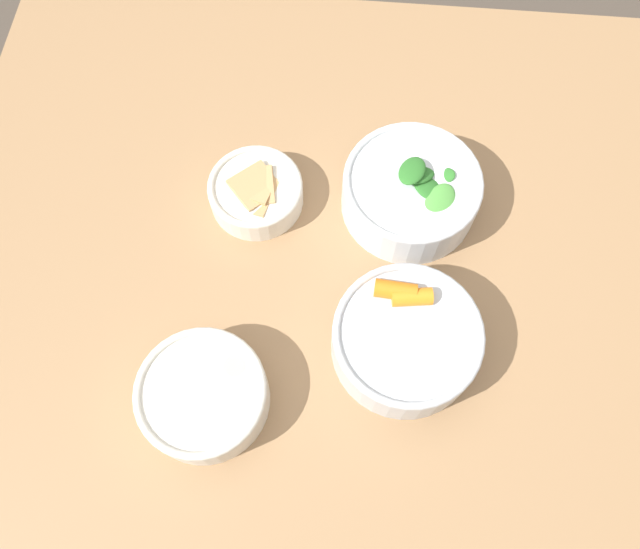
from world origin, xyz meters
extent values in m
plane|color=#4C4238|center=(0.00, 0.00, 0.00)|extent=(10.00, 10.00, 0.00)
cube|color=#99724C|center=(0.00, 0.00, 0.75)|extent=(1.19, 0.96, 0.03)
cube|color=olive|center=(-0.53, -0.42, 0.37)|extent=(0.06, 0.06, 0.74)
cube|color=olive|center=(0.53, -0.42, 0.37)|extent=(0.06, 0.06, 0.74)
cylinder|color=silver|center=(-0.06, 0.11, 0.80)|extent=(0.18, 0.18, 0.06)
torus|color=silver|center=(-0.06, 0.11, 0.83)|extent=(0.18, 0.18, 0.01)
cylinder|color=orange|center=(-0.04, 0.10, 0.81)|extent=(0.06, 0.04, 0.02)
cylinder|color=orange|center=(-0.07, 0.09, 0.81)|extent=(0.05, 0.03, 0.02)
cylinder|color=orange|center=(-0.04, 0.11, 0.81)|extent=(0.04, 0.05, 0.02)
cylinder|color=orange|center=(-0.04, 0.06, 0.83)|extent=(0.05, 0.03, 0.02)
cylinder|color=orange|center=(-0.06, 0.06, 0.83)|extent=(0.05, 0.03, 0.02)
cylinder|color=silver|center=(-0.05, -0.10, 0.80)|extent=(0.19, 0.19, 0.06)
torus|color=silver|center=(-0.05, -0.10, 0.83)|extent=(0.19, 0.19, 0.01)
ellipsoid|color=#2D7028|center=(-0.05, -0.11, 0.84)|extent=(0.05, 0.06, 0.03)
ellipsoid|color=#235B23|center=(-0.11, -0.06, 0.81)|extent=(0.05, 0.05, 0.03)
ellipsoid|color=#4C933D|center=(-0.07, -0.16, 0.82)|extent=(0.05, 0.07, 0.03)
ellipsoid|color=#4C933D|center=(-0.04, -0.04, 0.82)|extent=(0.05, 0.05, 0.04)
ellipsoid|color=#2D7028|center=(-0.08, -0.09, 0.83)|extent=(0.06, 0.05, 0.03)
ellipsoid|color=#4C933D|center=(-0.09, -0.07, 0.83)|extent=(0.06, 0.07, 0.03)
ellipsoid|color=#3D8433|center=(-0.06, -0.13, 0.82)|extent=(0.05, 0.06, 0.03)
ellipsoid|color=#2D7028|center=(-0.09, -0.12, 0.82)|extent=(0.05, 0.04, 0.03)
ellipsoid|color=#2D7028|center=(-0.06, -0.11, 0.83)|extent=(0.06, 0.06, 0.04)
cylinder|color=silver|center=(0.18, 0.19, 0.79)|extent=(0.16, 0.16, 0.05)
torus|color=silver|center=(0.18, 0.19, 0.82)|extent=(0.16, 0.16, 0.01)
cylinder|color=#9E6B4C|center=(0.18, 0.19, 0.78)|extent=(0.14, 0.14, 0.03)
ellipsoid|color=#AD7551|center=(0.21, 0.19, 0.80)|extent=(0.01, 0.01, 0.01)
ellipsoid|color=#AD7551|center=(0.13, 0.22, 0.80)|extent=(0.01, 0.01, 0.01)
ellipsoid|color=#8E5B3D|center=(0.19, 0.13, 0.80)|extent=(0.01, 0.01, 0.01)
ellipsoid|color=#8E5B3D|center=(0.15, 0.18, 0.80)|extent=(0.01, 0.01, 0.01)
ellipsoid|color=#A36B4C|center=(0.24, 0.22, 0.80)|extent=(0.01, 0.01, 0.01)
ellipsoid|color=#8E5B3D|center=(0.18, 0.15, 0.80)|extent=(0.01, 0.01, 0.01)
ellipsoid|color=#A36B4C|center=(0.18, 0.19, 0.80)|extent=(0.01, 0.01, 0.01)
ellipsoid|color=#A36B4C|center=(0.14, 0.17, 0.80)|extent=(0.01, 0.01, 0.01)
ellipsoid|color=#8E5B3D|center=(0.18, 0.22, 0.80)|extent=(0.01, 0.01, 0.01)
ellipsoid|color=#8E5B3D|center=(0.23, 0.22, 0.80)|extent=(0.01, 0.01, 0.01)
cylinder|color=beige|center=(0.18, 0.24, 0.81)|extent=(0.03, 0.03, 0.01)
cylinder|color=beige|center=(0.15, 0.16, 0.81)|extent=(0.03, 0.03, 0.01)
cylinder|color=#E0A88E|center=(0.16, 0.19, 0.80)|extent=(0.03, 0.03, 0.01)
cylinder|color=#E0A88E|center=(0.13, 0.21, 0.80)|extent=(0.03, 0.03, 0.01)
cylinder|color=tan|center=(0.14, 0.16, 0.80)|extent=(0.03, 0.03, 0.01)
cylinder|color=silver|center=(0.16, -0.09, 0.78)|extent=(0.13, 0.13, 0.04)
torus|color=silver|center=(0.16, -0.09, 0.80)|extent=(0.13, 0.13, 0.01)
cube|color=tan|center=(0.16, -0.10, 0.79)|extent=(0.06, 0.06, 0.02)
cube|color=tan|center=(0.16, -0.09, 0.79)|extent=(0.06, 0.05, 0.02)
cube|color=tan|center=(0.15, -0.07, 0.80)|extent=(0.05, 0.05, 0.02)
cube|color=tan|center=(0.16, -0.09, 0.80)|extent=(0.06, 0.07, 0.02)
cube|color=tan|center=(0.15, -0.09, 0.80)|extent=(0.05, 0.06, 0.01)
cube|color=tan|center=(0.16, -0.09, 0.81)|extent=(0.08, 0.08, 0.02)
camera|label=1|loc=(0.03, 0.34, 1.54)|focal=35.00mm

